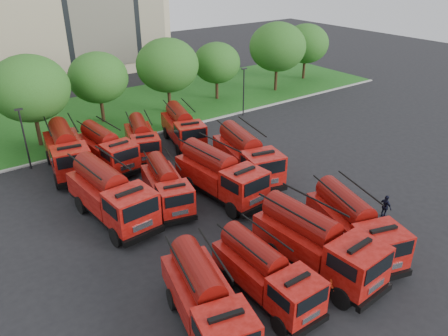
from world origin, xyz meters
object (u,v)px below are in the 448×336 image
object	(u,v)px
fire_truck_0	(206,300)
fire_truck_4	(111,194)
fire_truck_9	(107,148)
firefighter_4	(183,290)
fire_truck_1	(265,272)
fire_truck_10	(142,139)
fire_truck_8	(66,150)
fire_truck_6	(220,174)
firefighter_1	(334,300)
fire_truck_2	(316,243)
firefighter_2	(383,217)
fire_truck_3	(354,224)
firefighter_5	(256,174)
fire_truck_7	(247,155)
firefighter_0	(354,268)
firefighter_3	(341,223)
fire_truck_11	(183,127)
fire_truck_5	(166,186)

from	to	relation	value
fire_truck_0	fire_truck_4	xyz separation A→B (m)	(0.24, 11.32, 0.23)
fire_truck_9	firefighter_4	world-z (taller)	fire_truck_9
fire_truck_0	fire_truck_1	size ratio (longest dim) A/B	1.11
fire_truck_10	fire_truck_8	bearing A→B (deg)	-169.94
fire_truck_6	firefighter_1	bearing A→B (deg)	-101.41
fire_truck_2	firefighter_2	bearing A→B (deg)	3.86
fire_truck_9	firefighter_1	xyz separation A→B (m)	(3.04, -21.39, -1.59)
fire_truck_3	firefighter_5	distance (m)	10.94
fire_truck_7	firefighter_1	world-z (taller)	fire_truck_7
fire_truck_0	firefighter_1	size ratio (longest dim) A/B	3.95
fire_truck_4	firefighter_0	bearing A→B (deg)	-59.88
fire_truck_7	firefighter_5	xyz separation A→B (m)	(0.82, -0.20, -1.77)
fire_truck_2	firefighter_0	bearing A→B (deg)	-37.44
fire_truck_6	firefighter_3	size ratio (longest dim) A/B	4.03
fire_truck_6	firefighter_5	world-z (taller)	fire_truck_6
fire_truck_6	fire_truck_7	size ratio (longest dim) A/B	0.96
firefighter_1	firefighter_5	xyz separation A→B (m)	(5.80, 13.07, 0.00)
fire_truck_0	firefighter_4	size ratio (longest dim) A/B	4.32
fire_truck_10	fire_truck_0	bearing A→B (deg)	-90.64
fire_truck_3	fire_truck_11	size ratio (longest dim) A/B	1.03
fire_truck_5	fire_truck_11	bearing A→B (deg)	66.48
fire_truck_1	fire_truck_7	bearing A→B (deg)	55.86
fire_truck_4	fire_truck_11	xyz separation A→B (m)	(10.31, 8.05, -0.21)
fire_truck_0	fire_truck_1	xyz separation A→B (m)	(3.52, -0.07, -0.10)
fire_truck_7	firefighter_5	world-z (taller)	fire_truck_7
fire_truck_4	firefighter_2	bearing A→B (deg)	-40.26
fire_truck_11	fire_truck_4	bearing A→B (deg)	-127.10
firefighter_5	fire_truck_6	bearing A→B (deg)	5.73
firefighter_1	firefighter_2	size ratio (longest dim) A/B	1.14
fire_truck_7	firefighter_0	distance (m)	12.56
fire_truck_7	fire_truck_9	world-z (taller)	fire_truck_7
fire_truck_3	firefighter_1	world-z (taller)	fire_truck_3
fire_truck_3	fire_truck_1	bearing A→B (deg)	-162.78
fire_truck_1	fire_truck_4	distance (m)	11.86
firefighter_3	firefighter_5	bearing A→B (deg)	-87.84
fire_truck_2	firefighter_1	bearing A→B (deg)	-115.61
firefighter_3	firefighter_0	bearing A→B (deg)	51.45
fire_truck_9	fire_truck_11	world-z (taller)	fire_truck_11
fire_truck_9	firefighter_2	distance (m)	21.63
fire_truck_1	fire_truck_6	size ratio (longest dim) A/B	0.84
firefighter_3	firefighter_4	size ratio (longest dim) A/B	1.15
fire_truck_3	firefighter_0	world-z (taller)	fire_truck_3
fire_truck_2	firefighter_4	xyz separation A→B (m)	(-6.78, 2.79, -1.76)
fire_truck_11	firefighter_1	bearing A→B (deg)	-86.49
fire_truck_10	firefighter_4	xyz separation A→B (m)	(-6.06, -16.58, -1.49)
fire_truck_0	fire_truck_7	distance (m)	15.57
fire_truck_3	firefighter_4	world-z (taller)	fire_truck_3
fire_truck_6	fire_truck_10	world-z (taller)	fire_truck_6
fire_truck_8	firefighter_2	world-z (taller)	fire_truck_8
fire_truck_3	fire_truck_9	size ratio (longest dim) A/B	1.07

